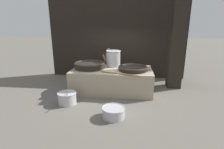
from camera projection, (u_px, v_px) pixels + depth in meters
The scene contains 11 objects.
ground_plane at pixel (112, 90), 7.11m from camera, with size 60.00×60.00×0.00m, color #666059.
back_wall at pixel (117, 34), 8.50m from camera, with size 6.62×0.24×4.24m, color black.
support_pillar at pixel (178, 36), 6.94m from camera, with size 0.54×0.54×4.24m, color black.
hearth_platform at pixel (112, 80), 6.99m from camera, with size 3.12×1.65×0.88m.
giant_wok_near at pixel (90, 65), 6.98m from camera, with size 1.23×1.23×0.24m.
giant_wok_far at pixel (133, 68), 6.64m from camera, with size 1.12×1.12×0.17m.
stock_pot at pixel (113, 58), 7.27m from camera, with size 0.61×0.61×0.67m.
stirring_paddle at pixel (122, 74), 6.11m from camera, with size 1.45×0.53×0.04m.
cook at pixel (108, 63), 8.14m from camera, with size 0.39×0.59×1.53m.
prep_bowl_vegetables at pixel (67, 98), 5.85m from camera, with size 0.63×0.76×0.64m.
prep_bowl_meat at pixel (113, 112), 4.99m from camera, with size 0.67×0.67×0.31m.
Camera 1 is at (0.76, -6.62, 2.57)m, focal length 28.00 mm.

